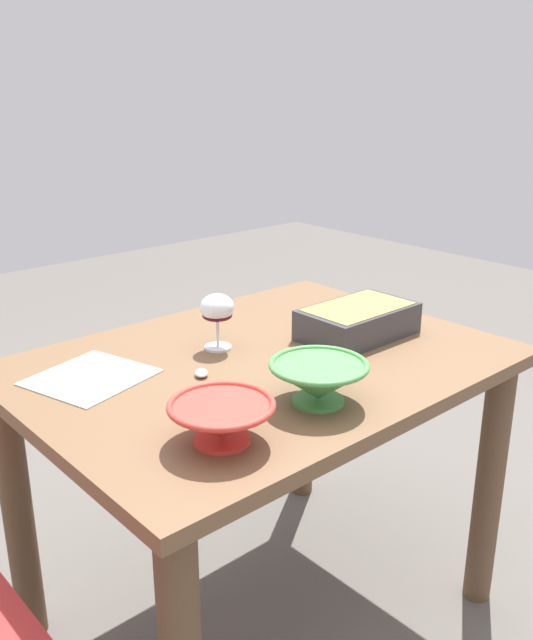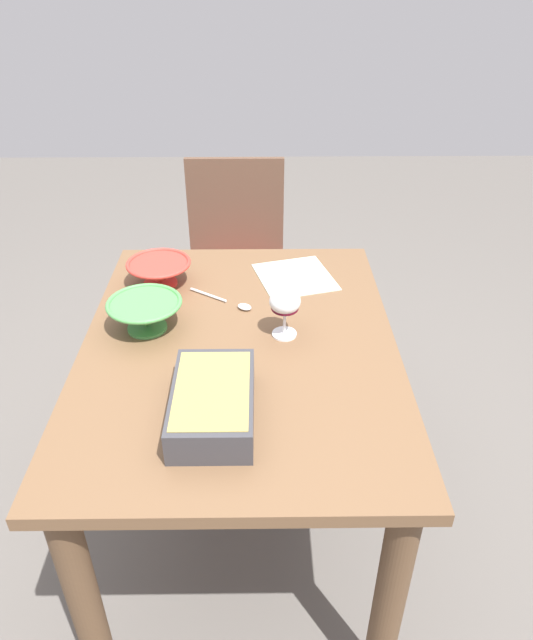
% 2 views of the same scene
% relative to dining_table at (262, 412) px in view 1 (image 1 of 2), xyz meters
% --- Properties ---
extents(ground_plane, '(8.00, 8.00, 0.00)m').
position_rel_dining_table_xyz_m(ground_plane, '(0.00, 0.00, -0.61)').
color(ground_plane, '#5B5651').
extents(dining_table, '(1.14, 0.85, 0.75)m').
position_rel_dining_table_xyz_m(dining_table, '(0.00, 0.00, 0.00)').
color(dining_table, brown).
rests_on(dining_table, ground_plane).
extents(wine_glass, '(0.08, 0.08, 0.14)m').
position_rel_dining_table_xyz_m(wine_glass, '(0.04, -0.12, 0.24)').
color(wine_glass, white).
rests_on(wine_glass, dining_table).
extents(casserole_dish, '(0.30, 0.18, 0.08)m').
position_rel_dining_table_xyz_m(casserole_dish, '(-0.29, 0.05, 0.19)').
color(casserole_dish, '#38383D').
rests_on(casserole_dish, dining_table).
extents(mixing_bowl, '(0.21, 0.21, 0.09)m').
position_rel_dining_table_xyz_m(mixing_bowl, '(0.07, 0.26, 0.19)').
color(mixing_bowl, '#4C994C').
rests_on(mixing_bowl, dining_table).
extents(small_bowl, '(0.20, 0.20, 0.08)m').
position_rel_dining_table_xyz_m(small_bowl, '(0.32, 0.26, 0.19)').
color(small_bowl, red).
rests_on(small_bowl, dining_table).
extents(serving_spoon, '(0.14, 0.20, 0.01)m').
position_rel_dining_table_xyz_m(serving_spoon, '(0.20, 0.02, 0.15)').
color(serving_spoon, silver).
rests_on(serving_spoon, dining_table).
extents(napkin, '(0.29, 0.28, 0.00)m').
position_rel_dining_table_xyz_m(napkin, '(0.36, -0.17, 0.14)').
color(napkin, '#B2CCB7').
rests_on(napkin, dining_table).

